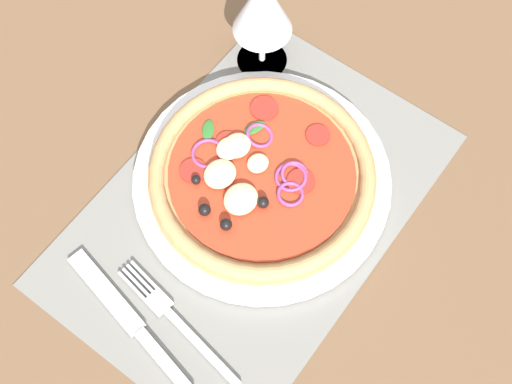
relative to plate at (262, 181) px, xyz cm
name	(u,v)px	position (x,y,z in cm)	size (l,w,h in cm)	color
ground_plane	(251,212)	(-3.13, -0.76, -2.24)	(190.00, 140.00, 2.40)	brown
placemat	(251,207)	(-3.13, -0.76, -0.84)	(46.15, 30.70, 0.40)	slate
plate	(262,181)	(0.00, 0.00, 0.00)	(29.82, 29.82, 1.28)	white
pizza	(261,174)	(-0.05, 0.10, 1.73)	(26.13, 26.13, 2.69)	tan
fork	(173,317)	(-18.58, -1.94, -0.42)	(4.26, 18.02, 0.44)	silver
knife	(128,319)	(-21.55, 1.80, -0.38)	(5.59, 19.93, 0.62)	silver
wine_glass	(263,8)	(14.27, 10.52, 9.01)	(7.20, 7.20, 14.90)	silver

